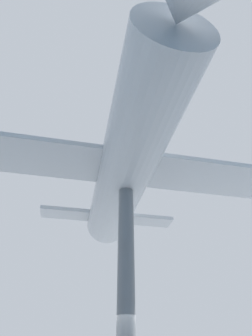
% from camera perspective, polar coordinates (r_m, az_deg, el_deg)
% --- Properties ---
extents(support_pylon_central, '(0.49, 0.49, 6.19)m').
position_cam_1_polar(support_pylon_central, '(7.80, -0.00, -25.07)').
color(support_pylon_central, slate).
rests_on(support_pylon_central, ground_plane).
extents(suspended_airplane, '(20.54, 11.68, 2.99)m').
position_cam_1_polar(suspended_airplane, '(9.33, 0.19, 0.59)').
color(suspended_airplane, '#B2B7BC').
rests_on(suspended_airplane, support_pylon_central).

